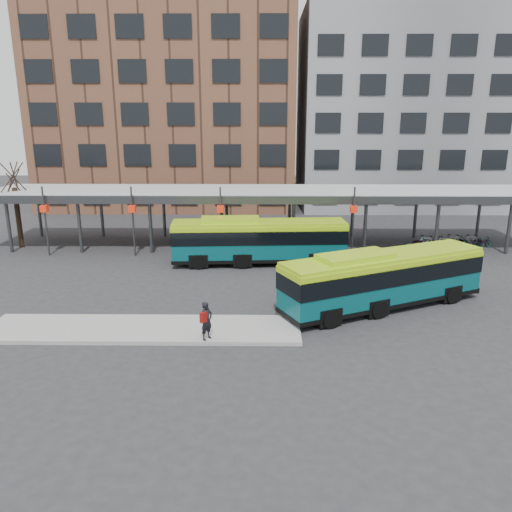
{
  "coord_description": "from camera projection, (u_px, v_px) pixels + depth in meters",
  "views": [
    {
      "loc": [
        -0.22,
        -23.61,
        9.21
      ],
      "look_at": [
        -0.53,
        3.18,
        1.8
      ],
      "focal_mm": 35.0,
      "sensor_mm": 36.0,
      "label": 1
    }
  ],
  "objects": [
    {
      "name": "building_grey",
      "position": [
        414.0,
        111.0,
        53.21
      ],
      "size": [
        24.0,
        14.0,
        20.0
      ],
      "primitive_type": "cube",
      "color": "slate",
      "rests_on": "ground"
    },
    {
      "name": "building_brick",
      "position": [
        170.0,
        101.0,
        53.23
      ],
      "size": [
        26.0,
        14.0,
        22.0
      ],
      "primitive_type": "cube",
      "color": "brown",
      "rests_on": "ground"
    },
    {
      "name": "canopy",
      "position": [
        264.0,
        193.0,
        36.57
      ],
      "size": [
        40.0,
        6.53,
        4.8
      ],
      "color": "#999B9E",
      "rests_on": "ground"
    },
    {
      "name": "tree",
      "position": [
        18.0,
        215.0,
        36.32
      ],
      "size": [
        1.64,
        1.64,
        5.6
      ],
      "color": "black",
      "rests_on": "ground"
    },
    {
      "name": "bus_rear",
      "position": [
        258.0,
        240.0,
        32.37
      ],
      "size": [
        11.31,
        3.07,
        3.08
      ],
      "rotation": [
        0.0,
        0.0,
        0.06
      ],
      "color": "#07494F",
      "rests_on": "ground"
    },
    {
      "name": "pedestrian",
      "position": [
        206.0,
        321.0,
        20.91
      ],
      "size": [
        0.68,
        0.72,
        1.66
      ],
      "rotation": [
        0.0,
        0.0,
        0.94
      ],
      "color": "black",
      "rests_on": "boarding_island"
    },
    {
      "name": "boarding_island",
      "position": [
        144.0,
        329.0,
        22.35
      ],
      "size": [
        14.0,
        3.0,
        0.18
      ],
      "primitive_type": "cube",
      "color": "gray",
      "rests_on": "ground"
    },
    {
      "name": "bike_rack",
      "position": [
        449.0,
        242.0,
        36.45
      ],
      "size": [
        6.75,
        1.52,
        1.05
      ],
      "color": "slate",
      "rests_on": "ground"
    },
    {
      "name": "bus_front",
      "position": [
        383.0,
        278.0,
        24.76
      ],
      "size": [
        10.83,
        6.84,
        3.01
      ],
      "rotation": [
        0.0,
        0.0,
        0.45
      ],
      "color": "#07494F",
      "rests_on": "ground"
    },
    {
      "name": "ground",
      "position": [
        266.0,
        307.0,
        25.21
      ],
      "size": [
        120.0,
        120.0,
        0.0
      ],
      "primitive_type": "plane",
      "color": "#28282B",
      "rests_on": "ground"
    }
  ]
}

